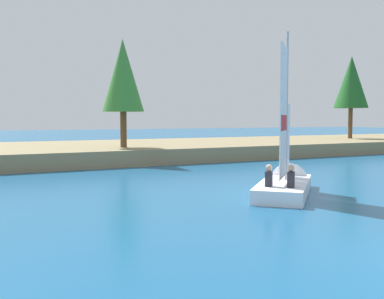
% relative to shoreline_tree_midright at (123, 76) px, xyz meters
% --- Properties ---
extents(shore_bank, '(80.00, 12.06, 0.86)m').
position_rel_shoreline_tree_midright_xyz_m(shore_bank, '(-0.39, 3.35, -4.46)').
color(shore_bank, '#897A56').
rests_on(shore_bank, ground).
extents(shoreline_tree_midright, '(2.34, 2.34, 6.09)m').
position_rel_shoreline_tree_midright_xyz_m(shoreline_tree_midright, '(0.00, 0.00, 0.00)').
color(shoreline_tree_midright, brown).
rests_on(shoreline_tree_midright, shore_bank).
extents(shoreline_tree_right, '(2.79, 2.79, 6.79)m').
position_rel_shoreline_tree_midright_xyz_m(shoreline_tree_right, '(20.56, 2.57, 0.60)').
color(shoreline_tree_right, brown).
rests_on(shoreline_tree_right, shore_bank).
extents(sailboat, '(4.47, 4.44, 5.80)m').
position_rel_shoreline_tree_midright_xyz_m(sailboat, '(1.70, -12.21, -4.51)').
color(sailboat, white).
rests_on(sailboat, ground).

